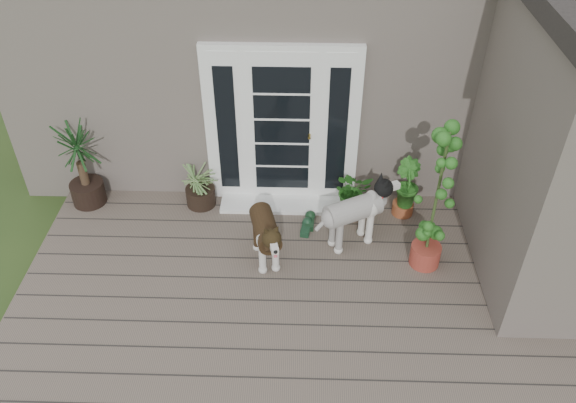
{
  "coord_description": "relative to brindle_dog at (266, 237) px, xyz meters",
  "views": [
    {
      "loc": [
        0.06,
        -3.58,
        4.94
      ],
      "look_at": [
        -0.1,
        1.75,
        0.7
      ],
      "focal_mm": 36.31,
      "sensor_mm": 36.0,
      "label": 1
    }
  ],
  "objects": [
    {
      "name": "house_main",
      "position": [
        0.35,
        3.28,
        1.07
      ],
      "size": [
        7.4,
        4.0,
        3.1
      ],
      "primitive_type": "cube",
      "color": "#665E54",
      "rests_on": "ground"
    },
    {
      "name": "white_dog",
      "position": [
        1.01,
        0.32,
        0.02
      ],
      "size": [
        0.98,
        0.77,
        0.76
      ],
      "primitive_type": null,
      "rotation": [
        0.0,
        0.0,
        -1.09
      ],
      "color": "silver",
      "rests_on": "deck"
    },
    {
      "name": "herb_b",
      "position": [
        1.71,
        0.91,
        -0.06
      ],
      "size": [
        0.51,
        0.51,
        0.58
      ],
      "primitive_type": "imported",
      "rotation": [
        0.0,
        0.0,
        1.96
      ],
      "color": "#27611B",
      "rests_on": "deck"
    },
    {
      "name": "clog_right",
      "position": [
        0.47,
        0.53,
        -0.31
      ],
      "size": [
        0.2,
        0.34,
        0.1
      ],
      "primitive_type": null,
      "rotation": [
        0.0,
        0.0,
        -0.16
      ],
      "color": "#14341F",
      "rests_on": "deck"
    },
    {
      "name": "brindle_dog",
      "position": [
        0.0,
        0.0,
        0.0
      ],
      "size": [
        0.57,
        0.92,
        0.71
      ],
      "primitive_type": null,
      "rotation": [
        0.0,
        0.0,
        3.39
      ],
      "color": "#3B2815",
      "rests_on": "deck"
    },
    {
      "name": "door_step",
      "position": [
        0.15,
        1.03,
        -0.33
      ],
      "size": [
        1.6,
        0.4,
        0.05
      ],
      "primitive_type": "cube",
      "color": "white",
      "rests_on": "deck"
    },
    {
      "name": "yucca",
      "position": [
        -2.4,
        1.03,
        0.24
      ],
      "size": [
        1.07,
        1.07,
        1.19
      ],
      "primitive_type": null,
      "rotation": [
        0.0,
        0.0,
        0.37
      ],
      "color": "black",
      "rests_on": "deck"
    },
    {
      "name": "sapling",
      "position": [
        1.85,
        -0.0,
        0.57
      ],
      "size": [
        0.58,
        0.58,
        1.85
      ],
      "primitive_type": null,
      "rotation": [
        0.0,
        0.0,
        -0.07
      ],
      "color": "#1C5618",
      "rests_on": "deck"
    },
    {
      "name": "herb_a",
      "position": [
        1.03,
        0.83,
        -0.05
      ],
      "size": [
        0.6,
        0.6,
        0.6
      ],
      "primitive_type": "imported",
      "rotation": [
        0.0,
        0.0,
        0.32
      ],
      "color": "#194F16",
      "rests_on": "deck"
    },
    {
      "name": "clog_left",
      "position": [
        0.51,
        0.65,
        -0.31
      ],
      "size": [
        0.18,
        0.34,
        0.1
      ],
      "primitive_type": null,
      "rotation": [
        0.0,
        0.0,
        -0.07
      ],
      "color": "black",
      "rests_on": "deck"
    },
    {
      "name": "door_unit",
      "position": [
        0.15,
        1.23,
        0.72
      ],
      "size": [
        1.9,
        0.14,
        2.15
      ],
      "primitive_type": "cube",
      "color": "white",
      "rests_on": "deck"
    },
    {
      "name": "spider_plant",
      "position": [
        -0.92,
        1.03,
        -0.02
      ],
      "size": [
        0.8,
        0.8,
        0.68
      ],
      "primitive_type": null,
      "rotation": [
        0.0,
        0.0,
        -0.31
      ],
      "color": "#768F58",
      "rests_on": "deck"
    },
    {
      "name": "deck",
      "position": [
        0.35,
        -0.97,
        -0.42
      ],
      "size": [
        6.2,
        4.6,
        0.12
      ],
      "primitive_type": "cube",
      "color": "#6B5B4C",
      "rests_on": "ground"
    },
    {
      "name": "herb_c",
      "position": [
        2.72,
        0.8,
        -0.12
      ],
      "size": [
        0.42,
        0.42,
        0.48
      ],
      "primitive_type": "imported",
      "rotation": [
        0.0,
        0.0,
        4.17
      ],
      "color": "#184F16",
      "rests_on": "deck"
    }
  ]
}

